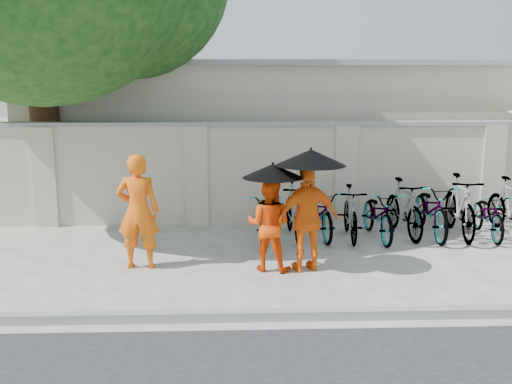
{
  "coord_description": "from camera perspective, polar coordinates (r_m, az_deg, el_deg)",
  "views": [
    {
      "loc": [
        -0.23,
        -8.22,
        2.84
      ],
      "look_at": [
        0.1,
        0.84,
        1.1
      ],
      "focal_mm": 40.0,
      "sensor_mm": 36.0,
      "label": 1
    }
  ],
  "objects": [
    {
      "name": "bike_8",
      "position": [
        11.46,
        22.22,
        -2.11
      ],
      "size": [
        0.71,
        1.67,
        0.86
      ],
      "primitive_type": "imported",
      "rotation": [
        0.0,
        0.0,
        -0.09
      ],
      "color": "#8C8EA2",
      "rests_on": "ground"
    },
    {
      "name": "compound_wall",
      "position": [
        11.63,
        3.99,
        1.73
      ],
      "size": [
        20.0,
        0.3,
        2.0
      ],
      "primitive_type": "cube",
      "color": "beige",
      "rests_on": "ground"
    },
    {
      "name": "monk_right",
      "position": [
        8.67,
        5.2,
        -2.68
      ],
      "size": [
        1.02,
        0.62,
        1.63
      ],
      "primitive_type": "imported",
      "rotation": [
        0.0,
        0.0,
        3.38
      ],
      "color": "orange",
      "rests_on": "ground"
    },
    {
      "name": "bike_6",
      "position": [
        11.17,
        17.13,
        -1.66
      ],
      "size": [
        0.74,
        1.96,
        1.02
      ],
      "primitive_type": "imported",
      "rotation": [
        0.0,
        0.0,
        -0.03
      ],
      "color": "#8C8EA2",
      "rests_on": "ground"
    },
    {
      "name": "parasol_right",
      "position": [
        8.43,
        5.51,
        3.47
      ],
      "size": [
        1.05,
        1.05,
        0.96
      ],
      "color": "black",
      "rests_on": "ground"
    },
    {
      "name": "ground",
      "position": [
        8.7,
        -0.49,
        -8.19
      ],
      "size": [
        80.0,
        80.0,
        0.0
      ],
      "primitive_type": "plane",
      "color": "beige"
    },
    {
      "name": "monk_left",
      "position": [
        8.95,
        -11.71,
        -1.9
      ],
      "size": [
        0.66,
        0.44,
        1.8
      ],
      "primitive_type": "imported",
      "rotation": [
        0.0,
        0.0,
        3.13
      ],
      "color": "orange",
      "rests_on": "ground"
    },
    {
      "name": "bike_5",
      "position": [
        11.02,
        14.56,
        -1.57
      ],
      "size": [
        0.67,
        1.82,
        1.07
      ],
      "primitive_type": "imported",
      "rotation": [
        0.0,
        0.0,
        0.1
      ],
      "color": "#8C8EA2",
      "rests_on": "ground"
    },
    {
      "name": "bike_2",
      "position": [
        10.72,
        6.48,
        -2.05
      ],
      "size": [
        0.77,
        1.79,
        0.91
      ],
      "primitive_type": "imported",
      "rotation": [
        0.0,
        0.0,
        0.1
      ],
      "color": "#8C8EA2",
      "rests_on": "ground"
    },
    {
      "name": "bike_0",
      "position": [
        10.58,
        0.93,
        -2.3
      ],
      "size": [
        0.68,
        1.68,
        0.86
      ],
      "primitive_type": "imported",
      "rotation": [
        0.0,
        0.0,
        -0.07
      ],
      "color": "#8C8EA2",
      "rests_on": "ground"
    },
    {
      "name": "monk_center",
      "position": [
        8.7,
        1.31,
        -3.28
      ],
      "size": [
        0.83,
        0.73,
        1.43
      ],
      "primitive_type": "imported",
      "rotation": [
        0.0,
        0.0,
        2.83
      ],
      "color": "#F14508",
      "rests_on": "ground"
    },
    {
      "name": "kerb",
      "position": [
        7.09,
        -0.09,
        -12.22
      ],
      "size": [
        40.0,
        0.16,
        0.12
      ],
      "primitive_type": "cube",
      "color": "gray",
      "rests_on": "ground"
    },
    {
      "name": "bike_3",
      "position": [
        10.61,
        9.43,
        -2.09
      ],
      "size": [
        0.57,
        1.66,
        0.98
      ],
      "primitive_type": "imported",
      "rotation": [
        0.0,
        0.0,
        -0.07
      ],
      "color": "#8C8EA2",
      "rests_on": "ground"
    },
    {
      "name": "building_behind",
      "position": [
        15.43,
        6.25,
        6.19
      ],
      "size": [
        14.0,
        6.0,
        3.2
      ],
      "primitive_type": "cube",
      "color": "beige",
      "rests_on": "ground"
    },
    {
      "name": "bike_4",
      "position": [
        10.74,
        12.13,
        -2.2
      ],
      "size": [
        0.69,
        1.77,
        0.92
      ],
      "primitive_type": "imported",
      "rotation": [
        0.0,
        0.0,
        0.05
      ],
      "color": "#8C8EA2",
      "rests_on": "ground"
    },
    {
      "name": "parasol_center",
      "position": [
        8.46,
        1.7,
        2.13
      ],
      "size": [
        0.91,
        0.91,
        0.85
      ],
      "color": "black",
      "rests_on": "ground"
    },
    {
      "name": "bike_9",
      "position": [
        11.8,
        24.25,
        -1.35
      ],
      "size": [
        0.64,
        1.83,
        1.08
      ],
      "primitive_type": "imported",
      "rotation": [
        0.0,
        0.0,
        0.08
      ],
      "color": "#8C8EA2",
      "rests_on": "ground"
    },
    {
      "name": "bike_1",
      "position": [
        10.48,
        3.81,
        -1.85
      ],
      "size": [
        0.59,
        1.81,
        1.08
      ],
      "primitive_type": "imported",
      "rotation": [
        0.0,
        0.0,
        0.05
      ],
      "color": "#8C8EA2",
      "rests_on": "ground"
    },
    {
      "name": "bike_7",
      "position": [
        11.3,
        19.72,
        -1.34
      ],
      "size": [
        0.73,
        1.96,
        1.15
      ],
      "primitive_type": "imported",
      "rotation": [
        0.0,
        0.0,
        -0.1
      ],
      "color": "#8C8EA2",
      "rests_on": "ground"
    }
  ]
}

